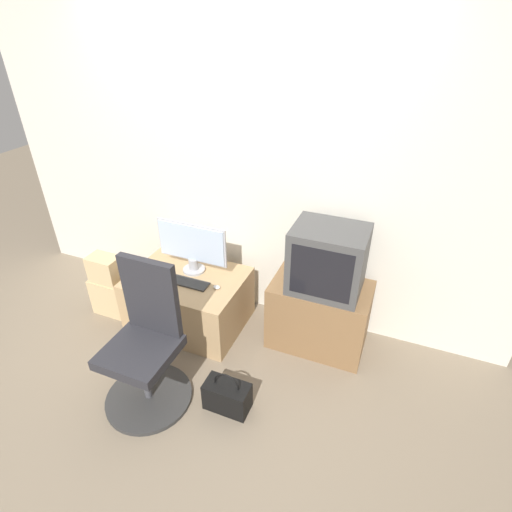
# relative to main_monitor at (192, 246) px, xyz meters

# --- Properties ---
(ground_plane) EXTENTS (12.00, 12.00, 0.00)m
(ground_plane) POSITION_rel_main_monitor_xyz_m (0.27, -0.96, -0.70)
(ground_plane) COLOR #7F705B
(wall_back) EXTENTS (4.40, 0.05, 2.60)m
(wall_back) POSITION_rel_main_monitor_xyz_m (0.27, 0.37, 0.60)
(wall_back) COLOR silver
(wall_back) RESTS_ON ground_plane
(desk) EXTENTS (0.92, 0.67, 0.47)m
(desk) POSITION_rel_main_monitor_xyz_m (-0.01, -0.10, -0.46)
(desk) COLOR tan
(desk) RESTS_ON ground_plane
(side_stand) EXTENTS (0.74, 0.45, 0.56)m
(side_stand) POSITION_rel_main_monitor_xyz_m (1.06, 0.06, -0.42)
(side_stand) COLOR olive
(side_stand) RESTS_ON ground_plane
(main_monitor) EXTENTS (0.60, 0.18, 0.43)m
(main_monitor) POSITION_rel_main_monitor_xyz_m (0.00, 0.00, 0.00)
(main_monitor) COLOR #B2B2B7
(main_monitor) RESTS_ON desk
(keyboard) EXTENTS (0.38, 0.12, 0.01)m
(keyboard) POSITION_rel_main_monitor_xyz_m (0.03, -0.18, -0.22)
(keyboard) COLOR #2D2D2D
(keyboard) RESTS_ON desk
(mouse) EXTENTS (0.06, 0.04, 0.03)m
(mouse) POSITION_rel_main_monitor_xyz_m (0.29, -0.15, -0.22)
(mouse) COLOR silver
(mouse) RESTS_ON desk
(crt_tv) EXTENTS (0.51, 0.41, 0.49)m
(crt_tv) POSITION_rel_main_monitor_xyz_m (1.08, 0.05, 0.11)
(crt_tv) COLOR #474747
(crt_tv) RESTS_ON side_stand
(office_chair) EXTENTS (0.59, 0.59, 1.03)m
(office_chair) POSITION_rel_main_monitor_xyz_m (0.13, -0.87, -0.29)
(office_chair) COLOR #333333
(office_chair) RESTS_ON ground_plane
(cardboard_box_lower) EXTENTS (0.32, 0.19, 0.34)m
(cardboard_box_lower) POSITION_rel_main_monitor_xyz_m (-0.72, -0.25, -0.53)
(cardboard_box_lower) COLOR #D1B27F
(cardboard_box_lower) RESTS_ON ground_plane
(cardboard_box_upper) EXTENTS (0.26, 0.17, 0.23)m
(cardboard_box_upper) POSITION_rel_main_monitor_xyz_m (-0.72, -0.25, -0.25)
(cardboard_box_upper) COLOR #D1B27F
(cardboard_box_upper) RESTS_ON cardboard_box_lower
(handbag) EXTENTS (0.30, 0.16, 0.32)m
(handbag) POSITION_rel_main_monitor_xyz_m (0.66, -0.78, -0.59)
(handbag) COLOR black
(handbag) RESTS_ON ground_plane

